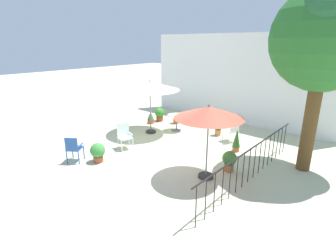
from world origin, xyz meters
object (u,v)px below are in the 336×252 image
patio_chair_2 (232,129)px  potted_plant_4 (160,114)px  potted_plant_2 (229,160)px  patio_chair_1 (124,135)px  cafe_table_0 (177,120)px  potted_plant_1 (218,128)px  potted_plant_0 (237,140)px  patio_umbrella_1 (209,113)px  shade_tree (327,39)px  patio_chair_0 (74,147)px  potted_plant_6 (151,117)px  potted_plant_3 (176,117)px  potted_plant_5 (98,152)px  patio_umbrella_0 (150,86)px

patio_chair_2 → potted_plant_4: (-4.10, 0.28, -0.17)m
potted_plant_2 → patio_chair_1: bearing=-166.6°
cafe_table_0 → potted_plant_1: (1.70, 0.65, -0.16)m
potted_plant_1 → potted_plant_4: 3.28m
potted_plant_0 → potted_plant_1: size_ratio=1.39×
patio_umbrella_1 → shade_tree: bearing=50.7°
shade_tree → potted_plant_0: 4.08m
patio_chair_0 → potted_plant_6: (-1.17, 4.69, -0.22)m
patio_umbrella_1 → potted_plant_4: 6.11m
patio_umbrella_1 → potted_plant_3: bearing=138.7°
patio_chair_2 → potted_plant_0: 0.91m
potted_plant_1 → potted_plant_0: bearing=-37.2°
cafe_table_0 → potted_plant_6: size_ratio=1.40×
patio_chair_1 → patio_umbrella_1: bearing=1.7°
potted_plant_0 → patio_chair_0: bearing=-129.5°
patio_umbrella_1 → potted_plant_1: size_ratio=3.60×
potted_plant_1 → potted_plant_3: 2.42m
patio_chair_0 → potted_plant_4: (-1.12, 5.26, -0.14)m
cafe_table_0 → patio_chair_1: 2.80m
cafe_table_0 → potted_plant_5: 4.13m
patio_chair_1 → potted_plant_5: 1.37m
potted_plant_3 → potted_plant_4: bearing=-165.2°
patio_chair_2 → potted_plant_6: patio_chair_2 is taller
potted_plant_2 → potted_plant_6: 5.59m
potted_plant_5 → potted_plant_6: (-1.72, 4.17, -0.06)m
patio_chair_2 → potted_plant_6: (-4.15, -0.30, -0.25)m
patio_chair_0 → patio_chair_1: (0.29, 1.85, 0.01)m
cafe_table_0 → potted_plant_2: 4.09m
potted_plant_1 → potted_plant_4: size_ratio=0.90×
cafe_table_0 → potted_plant_2: bearing=-27.7°
patio_chair_1 → patio_umbrella_0: bearing=105.2°
cafe_table_0 → potted_plant_2: size_ratio=1.30×
cafe_table_0 → potted_plant_5: bearing=-88.7°
patio_chair_1 → potted_plant_4: size_ratio=1.40×
potted_plant_4 → potted_plant_5: bearing=-70.6°
patio_chair_2 → potted_plant_5: (-2.42, -4.47, -0.19)m
patio_umbrella_0 → patio_chair_2: (3.19, 1.26, -1.47)m
patio_chair_0 → potted_plant_2: size_ratio=1.39×
patio_chair_0 → potted_plant_2: bearing=34.0°
potted_plant_2 → shade_tree: bearing=44.1°
potted_plant_2 → patio_umbrella_0: bearing=167.2°
patio_chair_2 → potted_plant_1: patio_chair_2 is taller
patio_chair_0 → patio_chair_2: patio_chair_2 is taller
potted_plant_6 → patio_chair_1: bearing=-62.8°
shade_tree → potted_plant_4: (-6.90, 0.86, -3.46)m
patio_umbrella_0 → potted_plant_1: size_ratio=4.09×
potted_plant_5 → potted_plant_2: bearing=32.4°
patio_chair_0 → potted_plant_1: (2.16, 5.30, -0.17)m
patio_chair_2 → potted_plant_3: size_ratio=1.70×
shade_tree → potted_plant_4: bearing=172.9°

